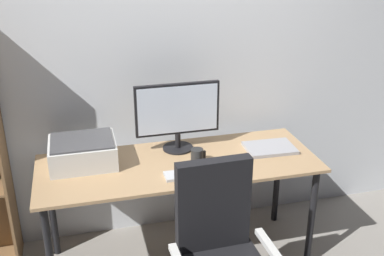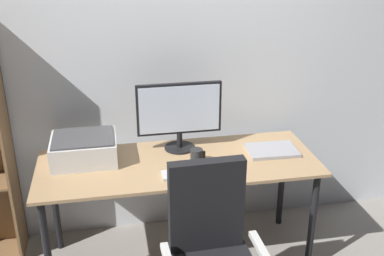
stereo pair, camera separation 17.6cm
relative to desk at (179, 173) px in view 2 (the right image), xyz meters
name	(u,v)px [view 2 (the right image)]	position (x,y,z in m)	size (l,w,h in m)	color
back_wall	(166,54)	(0.00, 0.50, 0.64)	(6.40, 0.10, 2.60)	silver
desk	(179,173)	(0.00, 0.00, 0.00)	(1.75, 0.66, 0.74)	tan
monitor	(179,112)	(0.04, 0.19, 0.34)	(0.55, 0.20, 0.45)	black
keyboard	(187,174)	(0.02, -0.18, 0.09)	(0.29, 0.11, 0.02)	#B7BABC
mouse	(221,169)	(0.23, -0.17, 0.10)	(0.06, 0.10, 0.03)	black
coffee_mug	(197,156)	(0.11, -0.04, 0.13)	(0.09, 0.08, 0.09)	black
laptop	(272,150)	(0.62, 0.03, 0.09)	(0.32, 0.23, 0.02)	#99999E
printer	(84,149)	(-0.58, 0.13, 0.16)	(0.40, 0.34, 0.16)	silver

